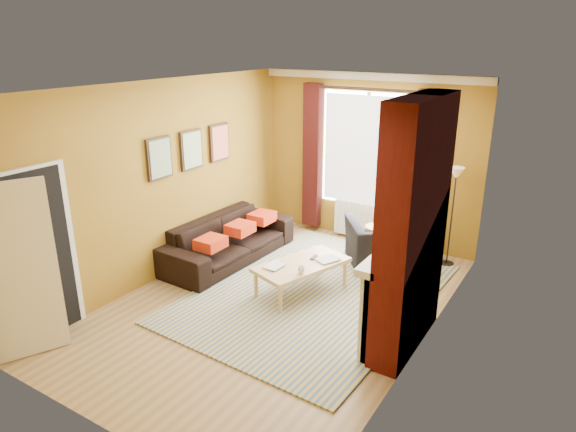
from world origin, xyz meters
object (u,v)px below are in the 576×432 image
(coffee_table, at_px, (302,266))
(floor_lamp, at_px, (455,189))
(armchair, at_px, (384,243))
(wicker_stool, at_px, (377,241))
(sofa, at_px, (229,239))

(coffee_table, xyz_separation_m, floor_lamp, (1.46, 1.95, 0.83))
(armchair, distance_m, floor_lamp, 1.31)
(wicker_stool, xyz_separation_m, floor_lamp, (1.07, 0.24, 0.97))
(sofa, bearing_deg, wicker_stool, -51.59)
(wicker_stool, bearing_deg, floor_lamp, 12.48)
(armchair, relative_size, floor_lamp, 0.69)
(armchair, bearing_deg, floor_lamp, 172.30)
(armchair, height_order, coffee_table, armchair)
(sofa, bearing_deg, floor_lamp, -58.98)
(sofa, xyz_separation_m, armchair, (2.12, 1.13, 0.01))
(sofa, distance_m, wicker_stool, 2.36)
(coffee_table, height_order, wicker_stool, wicker_stool)
(coffee_table, xyz_separation_m, wicker_stool, (0.39, 1.71, -0.14))
(armchair, xyz_separation_m, coffee_table, (-0.61, -1.46, 0.04))
(floor_lamp, bearing_deg, wicker_stool, -167.52)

